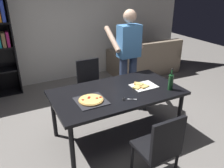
{
  "coord_description": "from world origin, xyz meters",
  "views": [
    {
      "loc": [
        -1.38,
        -2.49,
        2.15
      ],
      "look_at": [
        0.0,
        0.15,
        0.8
      ],
      "focal_mm": 36.32,
      "sensor_mm": 36.0,
      "label": 1
    }
  ],
  "objects_px": {
    "dining_table": "(117,95)",
    "chair_far_side": "(90,82)",
    "person_serving_pizza": "(128,54)",
    "pepperoni_pizza_on_tray": "(91,100)",
    "wine_bottle": "(171,82)",
    "chair_near_camera": "(160,146)",
    "couch": "(144,61)",
    "kitchen_scissors": "(127,99)"
  },
  "relations": [
    {
      "from": "chair_far_side",
      "to": "person_serving_pizza",
      "type": "xyz_separation_m",
      "value": [
        0.64,
        -0.22,
        0.49
      ]
    },
    {
      "from": "chair_near_camera",
      "to": "kitchen_scissors",
      "type": "bearing_deg",
      "value": 90.5
    },
    {
      "from": "chair_far_side",
      "to": "chair_near_camera",
      "type": "bearing_deg",
      "value": -90.0
    },
    {
      "from": "person_serving_pizza",
      "to": "pepperoni_pizza_on_tray",
      "type": "bearing_deg",
      "value": -141.11
    },
    {
      "from": "dining_table",
      "to": "chair_far_side",
      "type": "bearing_deg",
      "value": 90.0
    },
    {
      "from": "couch",
      "to": "pepperoni_pizza_on_tray",
      "type": "relative_size",
      "value": 4.61
    },
    {
      "from": "dining_table",
      "to": "person_serving_pizza",
      "type": "xyz_separation_m",
      "value": [
        0.64,
        0.77,
        0.31
      ]
    },
    {
      "from": "person_serving_pizza",
      "to": "pepperoni_pizza_on_tray",
      "type": "height_order",
      "value": "person_serving_pizza"
    },
    {
      "from": "chair_near_camera",
      "to": "dining_table",
      "type": "bearing_deg",
      "value": 90.0
    },
    {
      "from": "chair_near_camera",
      "to": "couch",
      "type": "relative_size",
      "value": 0.51
    },
    {
      "from": "chair_near_camera",
      "to": "pepperoni_pizza_on_tray",
      "type": "distance_m",
      "value": 1.02
    },
    {
      "from": "person_serving_pizza",
      "to": "wine_bottle",
      "type": "height_order",
      "value": "person_serving_pizza"
    },
    {
      "from": "pepperoni_pizza_on_tray",
      "to": "chair_near_camera",
      "type": "bearing_deg",
      "value": -63.66
    },
    {
      "from": "couch",
      "to": "pepperoni_pizza_on_tray",
      "type": "bearing_deg",
      "value": -138.12
    },
    {
      "from": "wine_bottle",
      "to": "couch",
      "type": "bearing_deg",
      "value": 62.3
    },
    {
      "from": "chair_near_camera",
      "to": "pepperoni_pizza_on_tray",
      "type": "xyz_separation_m",
      "value": [
        -0.44,
        0.88,
        0.25
      ]
    },
    {
      "from": "wine_bottle",
      "to": "kitchen_scissors",
      "type": "xyz_separation_m",
      "value": [
        -0.7,
        0.03,
        -0.11
      ]
    },
    {
      "from": "chair_far_side",
      "to": "pepperoni_pizza_on_tray",
      "type": "distance_m",
      "value": 1.2
    },
    {
      "from": "dining_table",
      "to": "wine_bottle",
      "type": "relative_size",
      "value": 5.72
    },
    {
      "from": "dining_table",
      "to": "pepperoni_pizza_on_tray",
      "type": "height_order",
      "value": "pepperoni_pizza_on_tray"
    },
    {
      "from": "pepperoni_pizza_on_tray",
      "to": "kitchen_scissors",
      "type": "distance_m",
      "value": 0.46
    },
    {
      "from": "dining_table",
      "to": "person_serving_pizza",
      "type": "height_order",
      "value": "person_serving_pizza"
    },
    {
      "from": "chair_near_camera",
      "to": "wine_bottle",
      "type": "height_order",
      "value": "wine_bottle"
    },
    {
      "from": "kitchen_scissors",
      "to": "chair_near_camera",
      "type": "bearing_deg",
      "value": -89.5
    },
    {
      "from": "person_serving_pizza",
      "to": "wine_bottle",
      "type": "xyz_separation_m",
      "value": [
        0.05,
        -1.07,
        -0.13
      ]
    },
    {
      "from": "kitchen_scissors",
      "to": "dining_table",
      "type": "bearing_deg",
      "value": 88.71
    },
    {
      "from": "dining_table",
      "to": "chair_near_camera",
      "type": "distance_m",
      "value": 1.0
    },
    {
      "from": "pepperoni_pizza_on_tray",
      "to": "wine_bottle",
      "type": "distance_m",
      "value": 1.15
    },
    {
      "from": "dining_table",
      "to": "chair_far_side",
      "type": "xyz_separation_m",
      "value": [
        0.0,
        0.99,
        -0.17
      ]
    },
    {
      "from": "chair_near_camera",
      "to": "person_serving_pizza",
      "type": "height_order",
      "value": "person_serving_pizza"
    },
    {
      "from": "chair_far_side",
      "to": "wine_bottle",
      "type": "distance_m",
      "value": 1.51
    },
    {
      "from": "chair_far_side",
      "to": "couch",
      "type": "xyz_separation_m",
      "value": [
        1.9,
        1.0,
        -0.21
      ]
    },
    {
      "from": "chair_near_camera",
      "to": "wine_bottle",
      "type": "bearing_deg",
      "value": 44.6
    },
    {
      "from": "dining_table",
      "to": "chair_near_camera",
      "type": "xyz_separation_m",
      "value": [
        -0.0,
        -0.99,
        -0.17
      ]
    },
    {
      "from": "dining_table",
      "to": "chair_far_side",
      "type": "relative_size",
      "value": 2.01
    },
    {
      "from": "dining_table",
      "to": "wine_bottle",
      "type": "distance_m",
      "value": 0.78
    },
    {
      "from": "chair_near_camera",
      "to": "couch",
      "type": "xyz_separation_m",
      "value": [
        1.9,
        2.97,
        -0.21
      ]
    },
    {
      "from": "wine_bottle",
      "to": "kitchen_scissors",
      "type": "distance_m",
      "value": 0.71
    },
    {
      "from": "couch",
      "to": "person_serving_pizza",
      "type": "bearing_deg",
      "value": -135.74
    },
    {
      "from": "couch",
      "to": "chair_far_side",
      "type": "bearing_deg",
      "value": -152.19
    },
    {
      "from": "pepperoni_pizza_on_tray",
      "to": "wine_bottle",
      "type": "height_order",
      "value": "wine_bottle"
    },
    {
      "from": "dining_table",
      "to": "chair_far_side",
      "type": "height_order",
      "value": "chair_far_side"
    }
  ]
}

